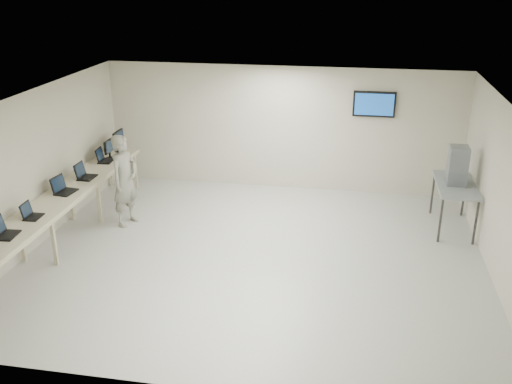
# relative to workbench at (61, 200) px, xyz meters

# --- Properties ---
(room) EXTENTS (8.01, 7.01, 2.81)m
(room) POSITION_rel_workbench_xyz_m (3.62, 0.06, 0.58)
(room) COLOR #B8B8B8
(room) RESTS_ON ground
(workbench) EXTENTS (0.76, 6.00, 0.90)m
(workbench) POSITION_rel_workbench_xyz_m (0.00, 0.00, 0.00)
(workbench) COLOR #BBAE96
(workbench) RESTS_ON ground
(laptop_0) EXTENTS (0.35, 0.41, 0.30)m
(laptop_0) POSITION_rel_workbench_xyz_m (-0.06, -1.68, 0.15)
(laptop_0) COLOR black
(laptop_0) RESTS_ON workbench
(laptop_1) EXTENTS (0.28, 0.34, 0.26)m
(laptop_1) POSITION_rel_workbench_xyz_m (-0.03, -0.97, 0.14)
(laptop_1) COLOR black
(laptop_1) RESTS_ON workbench
(laptop_2) EXTENTS (0.38, 0.44, 0.31)m
(laptop_2) POSITION_rel_workbench_xyz_m (-0.04, 0.17, 0.15)
(laptop_2) COLOR black
(laptop_2) RESTS_ON workbench
(laptop_3) EXTENTS (0.32, 0.39, 0.31)m
(laptop_3) POSITION_rel_workbench_xyz_m (-0.00, 0.97, 0.15)
(laptop_3) COLOR black
(laptop_3) RESTS_ON workbench
(laptop_4) EXTENTS (0.33, 0.39, 0.29)m
(laptop_4) POSITION_rel_workbench_xyz_m (-0.06, 2.00, 0.15)
(laptop_4) COLOR black
(laptop_4) RESTS_ON workbench
(monitor_near) EXTENTS (0.19, 0.42, 0.42)m
(monitor_near) POSITION_rel_workbench_xyz_m (-0.01, 2.24, 0.32)
(monitor_near) COLOR black
(monitor_near) RESTS_ON workbench
(monitor_far) EXTENTS (0.21, 0.48, 0.47)m
(monitor_far) POSITION_rel_workbench_xyz_m (-0.01, 2.75, 0.36)
(monitor_far) COLOR black
(monitor_far) RESTS_ON workbench
(soldier) EXTENTS (0.61, 0.76, 1.83)m
(soldier) POSITION_rel_workbench_xyz_m (0.86, 0.94, 0.09)
(soldier) COLOR #5E6158
(soldier) RESTS_ON ground
(side_table) EXTENTS (0.72, 1.55, 0.93)m
(side_table) POSITION_rel_workbench_xyz_m (7.19, 1.84, 0.03)
(side_table) COLOR gray
(side_table) RESTS_ON ground
(storage_bins) EXTENTS (0.35, 0.39, 0.74)m
(storage_bins) POSITION_rel_workbench_xyz_m (7.17, 1.84, 0.47)
(storage_bins) COLOR slate
(storage_bins) RESTS_ON side_table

